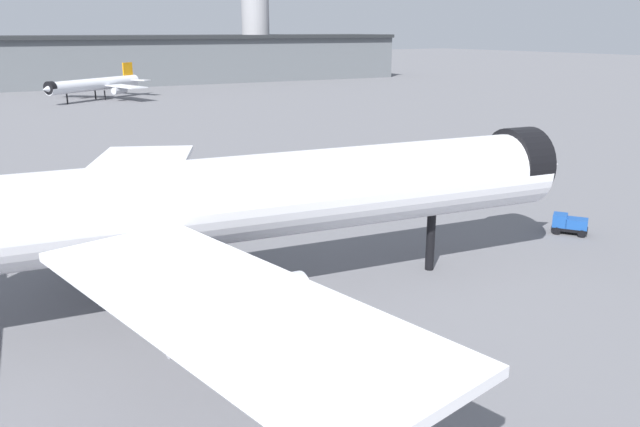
{
  "coord_description": "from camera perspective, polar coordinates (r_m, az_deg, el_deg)",
  "views": [
    {
      "loc": [
        -20.77,
        -36.28,
        18.92
      ],
      "look_at": [
        3.91,
        1.02,
        5.91
      ],
      "focal_mm": 35.71,
      "sensor_mm": 36.0,
      "label": 1
    }
  ],
  "objects": [
    {
      "name": "ground",
      "position": [
        45.88,
        -3.4,
        -8.16
      ],
      "size": [
        900.0,
        900.0,
        0.0
      ],
      "primitive_type": "plane",
      "color": "slate"
    },
    {
      "name": "airliner_near_gate",
      "position": [
        43.74,
        -8.99,
        0.95
      ],
      "size": [
        60.08,
        54.19,
        17.14
      ],
      "rotation": [
        0.0,
        0.0,
        -0.17
      ],
      "color": "white",
      "rests_on": "ground"
    },
    {
      "name": "airliner_far_taxiway",
      "position": [
        188.26,
        -19.47,
        10.84
      ],
      "size": [
        32.54,
        29.21,
        9.58
      ],
      "rotation": [
        0.0,
        0.0,
        3.68
      ],
      "color": "silver",
      "rests_on": "ground"
    },
    {
      "name": "terminal_building",
      "position": [
        238.15,
        -21.31,
        12.67
      ],
      "size": [
        245.82,
        58.9,
        31.02
      ],
      "rotation": [
        0.0,
        0.0,
        -0.11
      ],
      "color": "slate",
      "rests_on": "ground"
    },
    {
      "name": "baggage_tug_wing",
      "position": [
        65.4,
        21.41,
        -0.86
      ],
      "size": [
        3.17,
        3.56,
        1.85
      ],
      "rotation": [
        0.0,
        0.0,
        2.14
      ],
      "color": "black",
      "rests_on": "ground"
    }
  ]
}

